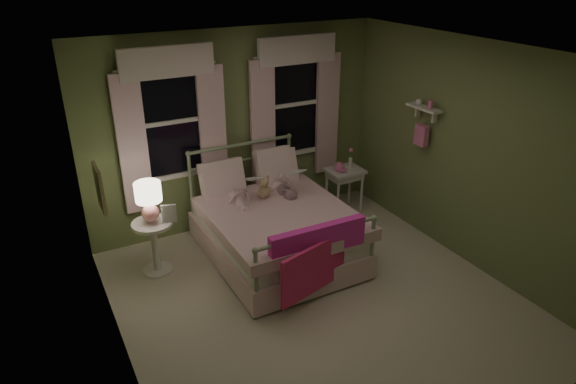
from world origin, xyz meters
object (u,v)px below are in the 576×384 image
child_left (237,174)px  table_lamp (149,198)px  child_right (279,168)px  bed (275,228)px  teddy_bear (264,189)px  nightstand_left (154,240)px  nightstand_right (345,176)px

child_left → table_lamp: bearing=17.6°
child_right → bed: bearing=60.8°
bed → teddy_bear: bed is taller
bed → child_left: size_ratio=2.49×
bed → teddy_bear: (-0.01, 0.27, 0.42)m
child_left → child_right: child_left is taller
nightstand_left → nightstand_right: 2.81m
child_left → table_lamp: (-1.10, -0.09, -0.02)m
teddy_bear → nightstand_left: size_ratio=0.46×
nightstand_left → bed: bearing=-13.7°
teddy_bear → table_lamp: 1.39m
table_lamp → bed: bearing=-13.7°
bed → nightstand_right: (1.41, 0.60, 0.17)m
teddy_bear → nightstand_right: size_ratio=0.46×
child_right → teddy_bear: bearing=32.6°
bed → child_right: child_right is taller
child_right → child_left: bearing=3.1°
nightstand_right → child_right: bearing=-171.7°
nightstand_right → child_left: bearing=-174.4°
teddy_bear → nightstand_right: teddy_bear is taller
child_right → nightstand_left: 1.75m
bed → child_left: 0.79m
child_left → nightstand_right: size_ratio=1.28×
table_lamp → teddy_bear: bearing=-2.6°
nightstand_left → table_lamp: size_ratio=1.40×
nightstand_left → nightstand_right: size_ratio=1.02×
child_left → nightstand_left: (-1.10, -0.09, -0.56)m
child_right → nightstand_right: size_ratio=1.22×
table_lamp → nightstand_left: bearing=-135.0°
child_left → teddy_bear: size_ratio=2.75×
teddy_bear → nightstand_right: 1.47m
child_left → nightstand_left: 1.24m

